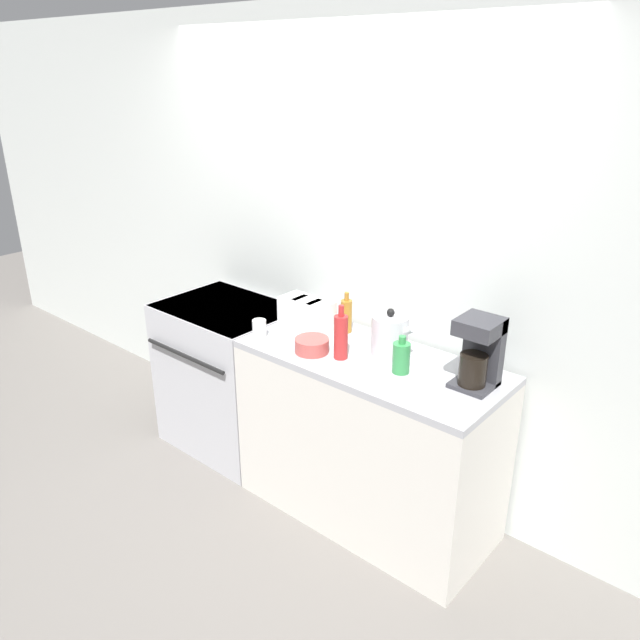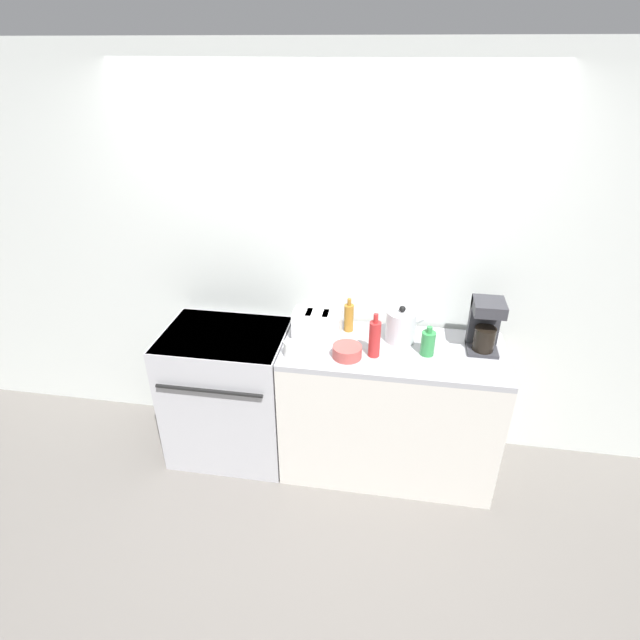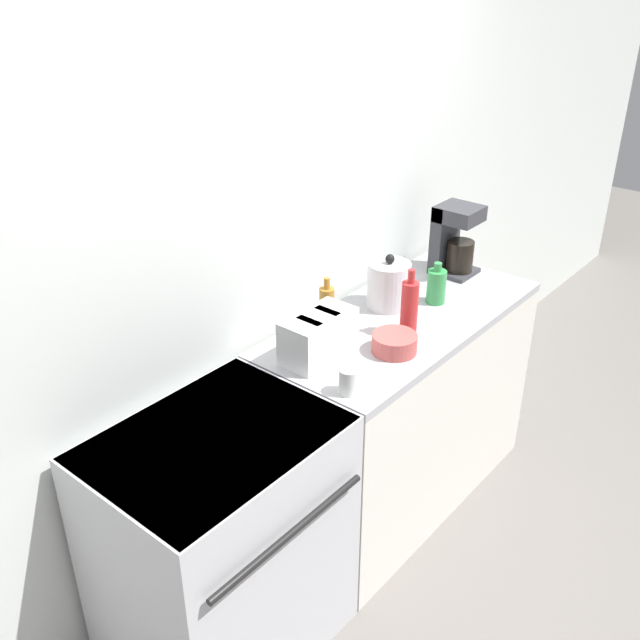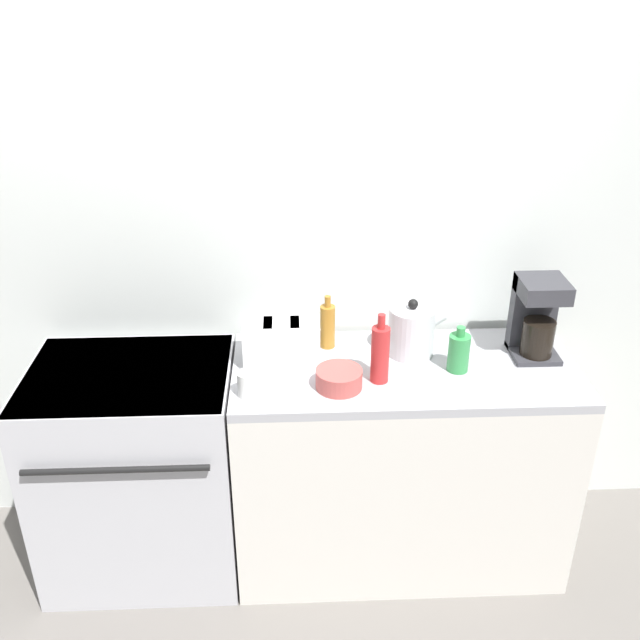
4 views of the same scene
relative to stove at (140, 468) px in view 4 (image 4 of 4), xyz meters
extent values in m
plane|color=slate|center=(0.60, -0.30, -0.48)|extent=(12.00, 12.00, 0.00)
cube|color=silver|center=(0.60, 0.36, 0.82)|extent=(8.00, 0.05, 2.60)
cube|color=#B7B7BC|center=(0.00, 0.00, -0.01)|extent=(0.79, 0.60, 0.94)
cube|color=black|center=(0.00, 0.00, 0.45)|extent=(0.77, 0.59, 0.02)
cylinder|color=black|center=(-0.18, -0.13, 0.45)|extent=(0.19, 0.19, 0.01)
cylinder|color=black|center=(0.18, -0.13, 0.45)|extent=(0.19, 0.19, 0.01)
cylinder|color=black|center=(-0.18, 0.13, 0.45)|extent=(0.19, 0.19, 0.01)
cylinder|color=black|center=(0.18, 0.13, 0.45)|extent=(0.19, 0.19, 0.01)
cylinder|color=black|center=(0.00, -0.33, 0.25)|extent=(0.67, 0.02, 0.02)
cube|color=silver|center=(1.08, 0.00, -0.03)|extent=(1.35, 0.60, 0.90)
cube|color=#A3A3A8|center=(1.08, 0.00, 0.44)|extent=(1.35, 0.60, 0.04)
cylinder|color=silver|center=(1.11, 0.11, 0.56)|extent=(0.18, 0.18, 0.20)
sphere|color=black|center=(1.11, 0.11, 0.68)|extent=(0.04, 0.04, 0.04)
cylinder|color=silver|center=(1.20, 0.11, 0.60)|extent=(0.10, 0.04, 0.09)
cube|color=white|center=(0.60, 0.07, 0.54)|extent=(0.30, 0.15, 0.17)
cube|color=black|center=(0.55, 0.07, 0.63)|extent=(0.04, 0.11, 0.01)
cube|color=black|center=(0.65, 0.07, 0.63)|extent=(0.04, 0.11, 0.01)
cube|color=#333338|center=(1.60, 0.07, 0.47)|extent=(0.18, 0.19, 0.02)
cube|color=#333338|center=(1.60, 0.13, 0.62)|extent=(0.18, 0.06, 0.33)
cube|color=#333338|center=(1.60, 0.07, 0.75)|extent=(0.18, 0.19, 0.07)
cylinder|color=black|center=(1.60, 0.05, 0.55)|extent=(0.13, 0.13, 0.14)
cylinder|color=#9E6B23|center=(0.78, 0.18, 0.55)|extent=(0.06, 0.06, 0.18)
cylinder|color=#9E6B23|center=(0.78, 0.18, 0.66)|extent=(0.02, 0.02, 0.05)
cylinder|color=#338C47|center=(1.28, -0.03, 0.53)|extent=(0.08, 0.08, 0.15)
cylinder|color=#338C47|center=(1.28, -0.03, 0.62)|extent=(0.03, 0.03, 0.04)
cylinder|color=#B72828|center=(0.96, -0.09, 0.57)|extent=(0.07, 0.07, 0.22)
cylinder|color=#B72828|center=(0.96, -0.09, 0.71)|extent=(0.03, 0.03, 0.06)
cylinder|color=white|center=(0.47, -0.18, 0.51)|extent=(0.07, 0.07, 0.10)
cylinder|color=#B24C47|center=(0.81, -0.13, 0.49)|extent=(0.17, 0.17, 0.07)
camera|label=1|loc=(2.69, -2.28, 1.81)|focal=35.00mm
camera|label=2|loc=(1.05, -2.60, 2.07)|focal=28.00mm
camera|label=3|loc=(-1.18, -1.42, 1.84)|focal=40.00mm
camera|label=4|loc=(0.64, -2.37, 1.89)|focal=40.00mm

